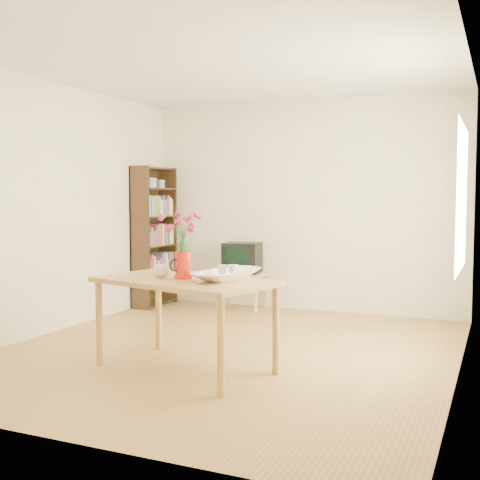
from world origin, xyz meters
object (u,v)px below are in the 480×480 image
at_px(pitcher, 183,266).
at_px(bowl, 227,252).
at_px(mug, 161,271).
at_px(television, 243,257).
at_px(table, 185,289).

height_order(pitcher, bowl, bowl).
bearing_deg(mug, pitcher, 165.71).
bearing_deg(bowl, television, 110.81).
height_order(mug, bowl, bowl).
bearing_deg(table, television, 117.34).
height_order(pitcher, television, pitcher).
relative_size(pitcher, mug, 1.65).
bearing_deg(television, pitcher, -84.64).
height_order(table, mug, mug).
bearing_deg(mug, television, -97.42).
height_order(mug, television, mug).
distance_m(pitcher, bowl, 0.38).
xyz_separation_m(table, television, (-0.66, 2.69, -0.02)).
height_order(pitcher, mug, pitcher).
bearing_deg(mug, table, 163.71).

